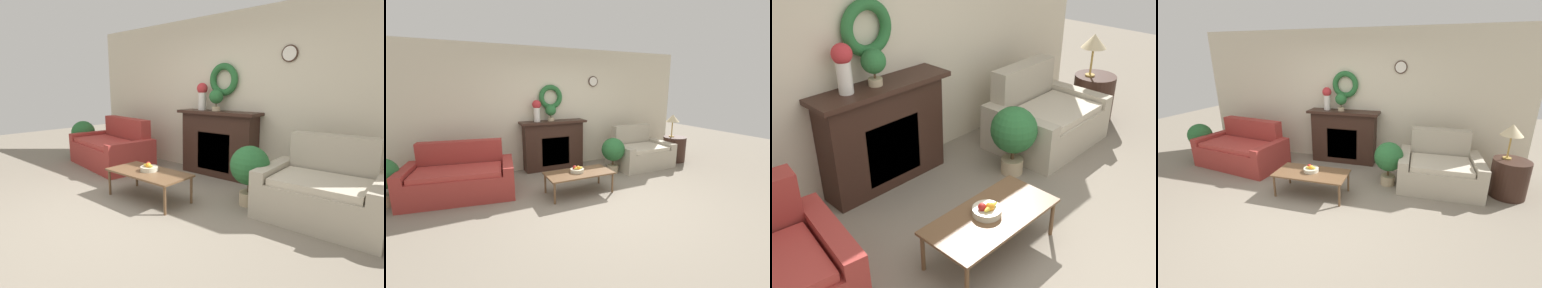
# 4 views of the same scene
# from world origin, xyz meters

# --- Properties ---
(ground_plane) EXTENTS (16.00, 16.00, 0.00)m
(ground_plane) POSITION_xyz_m (0.00, 0.00, 0.00)
(ground_plane) COLOR gray
(wall_back) EXTENTS (6.80, 0.18, 2.70)m
(wall_back) POSITION_xyz_m (-0.00, 2.35, 1.36)
(wall_back) COLOR beige
(wall_back) RESTS_ON ground_plane
(fireplace) EXTENTS (1.48, 0.41, 1.11)m
(fireplace) POSITION_xyz_m (-0.12, 2.14, 0.56)
(fireplace) COLOR #331E16
(fireplace) RESTS_ON ground_plane
(couch_left) EXTENTS (1.89, 1.19, 0.91)m
(couch_left) POSITION_xyz_m (-2.10, 1.39, 0.31)
(couch_left) COLOR #9E332D
(couch_left) RESTS_ON ground_plane
(loveseat_right) EXTENTS (1.35, 1.01, 0.93)m
(loveseat_right) POSITION_xyz_m (1.80, 1.49, 0.31)
(loveseat_right) COLOR #B2A893
(loveseat_right) RESTS_ON ground_plane
(coffee_table) EXTENTS (1.17, 0.57, 0.38)m
(coffee_table) POSITION_xyz_m (-0.20, 0.61, 0.35)
(coffee_table) COLOR brown
(coffee_table) RESTS_ON ground_plane
(fruit_bowl) EXTENTS (0.24, 0.24, 0.12)m
(fruit_bowl) POSITION_xyz_m (-0.22, 0.64, 0.42)
(fruit_bowl) COLOR beige
(fruit_bowl) RESTS_ON coffee_table
(vase_on_mantel_left) EXTENTS (0.19, 0.19, 0.47)m
(vase_on_mantel_left) POSITION_xyz_m (-0.48, 2.15, 1.38)
(vase_on_mantel_left) COLOR silver
(vase_on_mantel_left) RESTS_ON fireplace
(potted_plant_on_mantel) EXTENTS (0.24, 0.24, 0.36)m
(potted_plant_on_mantel) POSITION_xyz_m (-0.17, 2.13, 1.33)
(potted_plant_on_mantel) COLOR tan
(potted_plant_on_mantel) RESTS_ON fireplace
(potted_plant_floor_by_couch) EXTENTS (0.50, 0.50, 0.78)m
(potted_plant_floor_by_couch) POSITION_xyz_m (-3.21, 1.44, 0.50)
(potted_plant_floor_by_couch) COLOR tan
(potted_plant_floor_by_couch) RESTS_ON ground_plane
(potted_plant_floor_by_loveseat) EXTENTS (0.50, 0.50, 0.77)m
(potted_plant_floor_by_loveseat) POSITION_xyz_m (0.95, 1.30, 0.49)
(potted_plant_floor_by_loveseat) COLOR tan
(potted_plant_floor_by_loveseat) RESTS_ON ground_plane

